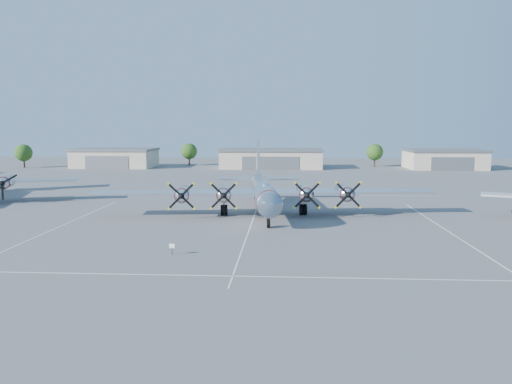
# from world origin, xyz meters

# --- Properties ---
(ground) EXTENTS (260.00, 260.00, 0.00)m
(ground) POSITION_xyz_m (0.00, 0.00, 0.00)
(ground) COLOR #5C5C5E
(ground) RESTS_ON ground
(parking_lines) EXTENTS (60.00, 50.08, 0.01)m
(parking_lines) POSITION_xyz_m (0.00, -1.75, 0.01)
(parking_lines) COLOR silver
(parking_lines) RESTS_ON ground
(hangar_west) EXTENTS (22.60, 14.60, 5.40)m
(hangar_west) POSITION_xyz_m (-45.00, 81.96, 2.71)
(hangar_west) COLOR #B3A98E
(hangar_west) RESTS_ON ground
(hangar_center) EXTENTS (28.60, 14.60, 5.40)m
(hangar_center) POSITION_xyz_m (0.00, 81.96, 2.71)
(hangar_center) COLOR #B3A98E
(hangar_center) RESTS_ON ground
(hangar_east) EXTENTS (20.60, 14.60, 5.40)m
(hangar_east) POSITION_xyz_m (48.00, 81.96, 2.71)
(hangar_east) COLOR #B3A98E
(hangar_east) RESTS_ON ground
(tree_far_west) EXTENTS (4.80, 4.80, 6.64)m
(tree_far_west) POSITION_xyz_m (-70.00, 78.00, 4.22)
(tree_far_west) COLOR #382619
(tree_far_west) RESTS_ON ground
(tree_west) EXTENTS (4.80, 4.80, 6.64)m
(tree_west) POSITION_xyz_m (-25.00, 90.00, 4.22)
(tree_west) COLOR #382619
(tree_west) RESTS_ON ground
(tree_east) EXTENTS (4.80, 4.80, 6.64)m
(tree_east) POSITION_xyz_m (30.00, 88.00, 4.22)
(tree_east) COLOR #382619
(tree_east) RESTS_ON ground
(main_bomber_b29) EXTENTS (47.03, 34.68, 9.75)m
(main_bomber_b29) POSITION_xyz_m (1.01, 7.12, 0.00)
(main_bomber_b29) COLOR white
(main_bomber_b29) RESTS_ON ground
(info_placard) EXTENTS (0.53, 0.18, 1.03)m
(info_placard) POSITION_xyz_m (-6.13, -15.92, 0.72)
(info_placard) COLOR black
(info_placard) RESTS_ON ground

